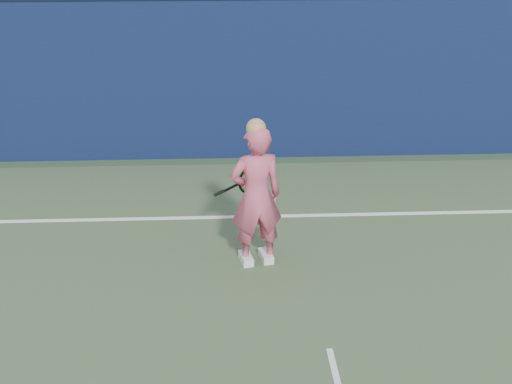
{
  "coord_description": "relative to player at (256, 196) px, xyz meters",
  "views": [
    {
      "loc": [
        -0.96,
        -4.57,
        3.98
      ],
      "look_at": [
        -0.61,
        2.78,
        0.88
      ],
      "focal_mm": 50.0,
      "sensor_mm": 36.0,
      "label": 1
    }
  ],
  "objects": [
    {
      "name": "backstop_wall",
      "position": [
        0.61,
        3.72,
        0.41
      ],
      "size": [
        24.0,
        0.4,
        2.5
      ],
      "primitive_type": "cube",
      "color": "#0C1A38",
      "rests_on": "ground"
    },
    {
      "name": "player",
      "position": [
        0.0,
        0.0,
        0.0
      ],
      "size": [
        0.67,
        0.51,
        1.74
      ],
      "rotation": [
        0.0,
        0.0,
        3.35
      ],
      "color": "#CF506D",
      "rests_on": "ground"
    },
    {
      "name": "racket",
      "position": [
        -0.09,
        0.46,
        -0.01
      ],
      "size": [
        0.57,
        0.28,
        0.32
      ],
      "rotation": [
        0.0,
        0.0,
        0.31
      ],
      "color": "black",
      "rests_on": "ground"
    }
  ]
}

